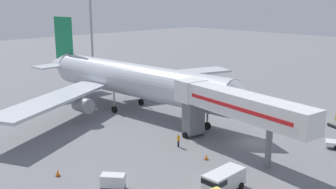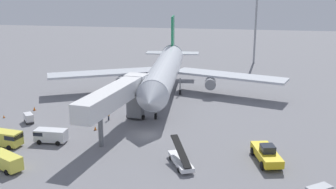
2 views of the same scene
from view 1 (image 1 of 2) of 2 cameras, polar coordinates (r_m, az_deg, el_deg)
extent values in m
plane|color=slate|center=(52.57, 12.20, -6.77)|extent=(300.00, 300.00, 0.00)
cylinder|color=silver|center=(64.20, -4.51, 2.02)|extent=(8.21, 36.50, 5.30)
cone|color=silver|center=(51.96, 11.25, -0.98)|extent=(5.53, 4.69, 5.20)
cone|color=silver|center=(80.68, -15.22, 4.26)|extent=(5.56, 7.05, 5.04)
cube|color=#147A47|center=(78.69, -14.77, 7.67)|extent=(0.78, 5.25, 8.49)
cube|color=silver|center=(80.69, -12.51, 4.61)|extent=(6.65, 4.31, 0.24)
cube|color=silver|center=(77.16, -16.31, 3.98)|extent=(6.65, 4.31, 0.24)
cube|color=silver|center=(76.14, 0.85, 2.99)|extent=(23.69, 11.92, 0.44)
cube|color=silver|center=(59.11, -16.02, -0.68)|extent=(23.07, 15.07, 0.44)
cylinder|color=gray|center=(72.61, -0.34, 1.35)|extent=(2.45, 3.06, 2.23)
cylinder|color=gray|center=(60.47, -12.08, -1.49)|extent=(2.45, 3.06, 2.23)
cylinder|color=gray|center=(55.98, 5.69, -3.03)|extent=(0.28, 0.28, 3.03)
cylinder|color=black|center=(56.43, 5.65, -4.50)|extent=(0.44, 1.12, 1.10)
cylinder|color=gray|center=(68.47, -3.90, 0.11)|extent=(0.28, 0.28, 3.03)
cylinder|color=black|center=(68.84, -3.88, -1.12)|extent=(0.44, 1.12, 1.10)
cylinder|color=gray|center=(64.46, -7.75, -0.85)|extent=(0.28, 0.28, 3.03)
cylinder|color=black|center=(64.86, -7.71, -2.14)|extent=(0.44, 1.12, 1.10)
cube|color=silver|center=(45.72, 11.05, -1.62)|extent=(5.48, 18.48, 2.70)
cube|color=red|center=(44.65, 9.71, -1.93)|extent=(2.15, 15.18, 0.44)
cube|color=silver|center=(52.58, 3.31, 0.61)|extent=(3.80, 3.25, 2.84)
cube|color=#232833|center=(53.51, 2.43, 1.13)|extent=(3.30, 0.69, 0.90)
cube|color=slate|center=(53.06, 3.66, -3.28)|extent=(2.77, 2.13, 4.47)
cylinder|color=black|center=(52.90, 2.43, -5.87)|extent=(0.41, 0.83, 0.80)
cylinder|color=black|center=(54.63, 4.79, -5.27)|extent=(0.41, 0.83, 0.80)
cylinder|color=slate|center=(44.61, 14.27, -7.30)|extent=(0.70, 0.70, 4.87)
cylinder|color=black|center=(52.99, 23.03, -7.08)|extent=(0.46, 0.64, 0.60)
cylinder|color=black|center=(54.51, 22.97, -6.50)|extent=(0.46, 0.64, 0.60)
cube|color=silver|center=(39.32, 8.05, -12.00)|extent=(4.59, 2.07, 1.69)
cube|color=#1E232D|center=(38.04, 6.63, -12.26)|extent=(1.50, 2.04, 0.54)
cylinder|color=black|center=(39.18, 5.59, -13.32)|extent=(0.69, 0.37, 0.68)
cylinder|color=black|center=(40.21, 10.36, -12.75)|extent=(0.69, 0.37, 0.68)
cylinder|color=black|center=(41.19, 8.14, -11.99)|extent=(0.69, 0.37, 0.68)
cube|color=#38383D|center=(39.84, -7.89, -12.99)|extent=(2.41, 2.54, 0.22)
cube|color=silver|center=(39.54, -7.92, -12.10)|extent=(2.41, 2.54, 1.15)
cylinder|color=black|center=(40.20, -6.54, -12.87)|extent=(0.32, 0.35, 0.36)
cylinder|color=black|center=(40.56, -8.82, -12.69)|extent=(0.32, 0.35, 0.36)
cylinder|color=#1E2333|center=(49.86, 1.50, -7.10)|extent=(0.27, 0.27, 0.81)
cylinder|color=orange|center=(49.61, 1.51, -6.31)|extent=(0.36, 0.36, 0.64)
sphere|color=tan|center=(49.46, 1.51, -5.82)|extent=(0.22, 0.22, 0.22)
cube|color=black|center=(43.83, -15.54, -11.21)|extent=(0.49, 0.49, 0.03)
cone|color=orange|center=(43.68, -15.57, -10.76)|extent=(0.42, 0.42, 0.72)
cube|color=black|center=(46.46, 5.52, -9.29)|extent=(0.44, 0.44, 0.03)
cone|color=orange|center=(46.33, 5.53, -8.91)|extent=(0.37, 0.37, 0.64)
cylinder|color=#93969B|center=(107.22, -10.99, 9.88)|extent=(0.56, 0.56, 22.94)
camera|label=2|loc=(63.25, 76.85, 7.39)|focal=44.32mm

